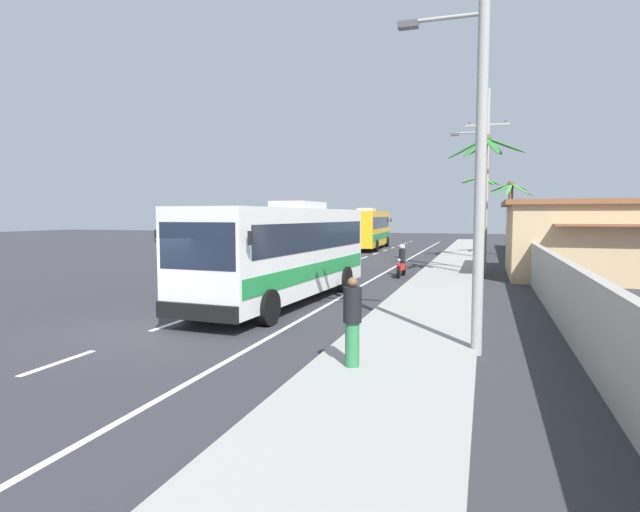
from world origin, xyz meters
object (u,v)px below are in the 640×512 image
utility_pole_nearest (479,121)px  palm_second (484,170)px  motorcycle_beside_bus (402,264)px  coach_bus_far_lane (369,228)px  roadside_building (628,240)px  pedestrian_near_kerb (352,320)px  palm_third (480,199)px  utility_pole_mid (485,177)px  coach_bus_foreground (284,250)px  palm_nearest (511,204)px

utility_pole_nearest → palm_second: 14.82m
motorcycle_beside_bus → coach_bus_far_lane: bearing=106.9°
motorcycle_beside_bus → roadside_building: 11.03m
pedestrian_near_kerb → palm_third: size_ratio=0.29×
utility_pole_mid → palm_second: 2.20m
pedestrian_near_kerb → palm_second: bearing=-52.7°
pedestrian_near_kerb → roadside_building: roadside_building is taller
coach_bus_far_lane → utility_pole_mid: bearing=-60.2°
coach_bus_foreground → coach_bus_far_lane: bearing=96.7°
pedestrian_near_kerb → palm_nearest: size_ratio=0.31×
utility_pole_mid → pedestrian_near_kerb: bearing=-96.9°
motorcycle_beside_bus → palm_third: palm_third is taller
utility_pole_mid → palm_nearest: utility_pole_mid is taller
coach_bus_far_lane → palm_third: size_ratio=1.89×
coach_bus_far_lane → utility_pole_nearest: 36.38m
palm_nearest → roadside_building: bearing=-70.2°
coach_bus_far_lane → palm_third: 12.90m
roadside_building → motorcycle_beside_bus: bearing=-167.0°
palm_nearest → palm_second: (-1.90, -15.36, 1.30)m
coach_bus_foreground → utility_pole_mid: bearing=60.6°
coach_bus_foreground → utility_pole_mid: (6.70, 11.88, 3.27)m
motorcycle_beside_bus → palm_nearest: bearing=70.1°
motorcycle_beside_bus → utility_pole_mid: utility_pole_mid is taller
pedestrian_near_kerb → palm_second: (2.31, 16.99, 4.24)m
utility_pole_mid → palm_second: utility_pole_mid is taller
utility_pole_mid → roadside_building: 7.48m
palm_third → palm_second: bearing=-88.6°
utility_pole_mid → utility_pole_nearest: bearing=-90.3°
utility_pole_mid → coach_bus_far_lane: bearing=119.8°
motorcycle_beside_bus → palm_nearest: (5.81, 16.01, 3.33)m
coach_bus_foreground → utility_pole_nearest: bearing=-37.8°
coach_bus_foreground → palm_third: size_ratio=1.76×
motorcycle_beside_bus → utility_pole_nearest: bearing=-74.8°
palm_third → motorcycle_beside_bus: bearing=-105.9°
utility_pole_nearest → coach_bus_foreground: bearing=142.2°
palm_nearest → palm_second: bearing=-97.1°
utility_pole_nearest → palm_third: size_ratio=1.57×
coach_bus_far_lane → palm_second: palm_second is taller
palm_second → palm_third: (-0.29, 12.02, -1.03)m
coach_bus_foreground → coach_bus_far_lane: size_ratio=0.94×
roadside_building → coach_bus_far_lane: bearing=133.0°
motorcycle_beside_bus → coach_bus_foreground: bearing=-107.0°
coach_bus_far_lane → palm_third: bearing=-38.9°
palm_second → utility_pole_nearest: bearing=-90.3°
coach_bus_foreground → pedestrian_near_kerb: bearing=-59.1°
palm_nearest → motorcycle_beside_bus: bearing=-109.9°
coach_bus_foreground → palm_nearest: (8.58, 25.05, 2.12)m
coach_bus_foreground → motorcycle_beside_bus: size_ratio=5.50×
utility_pole_nearest → palm_third: utility_pole_nearest is taller
palm_third → coach_bus_far_lane: bearing=141.1°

